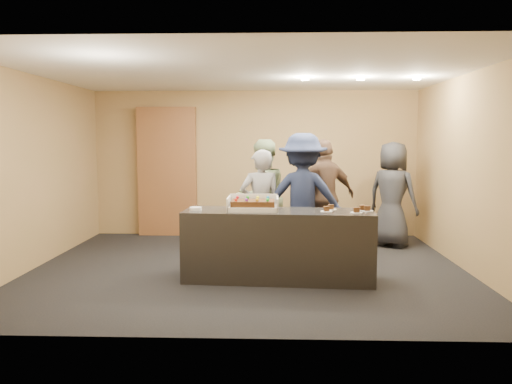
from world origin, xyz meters
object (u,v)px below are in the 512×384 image
person_sage_man (262,198)px  person_brown_extra (325,196)px  cake_box (253,207)px  sheet_cake (253,203)px  person_server_grey (261,206)px  person_navy_man (303,198)px  serving_counter (278,245)px  person_dark_suit (392,194)px  plate_stack (196,209)px  storage_cabinet (167,172)px

person_sage_man → person_brown_extra: bearing=153.2°
cake_box → sheet_cake: cake_box is taller
person_server_grey → person_navy_man: person_navy_man is taller
serving_counter → person_brown_extra: size_ratio=1.33×
person_brown_extra → person_dark_suit: 1.31m
sheet_cake → plate_stack: bearing=180.0°
storage_cabinet → serving_counter: bearing=-55.4°
person_brown_extra → person_sage_man: bearing=-15.3°
plate_stack → cake_box: bearing=1.8°
serving_counter → cake_box: bearing=179.6°
plate_stack → person_server_grey: (0.81, 0.91, -0.09)m
person_navy_man → person_brown_extra: (0.38, 0.55, -0.04)m
plate_stack → person_dark_suit: bearing=35.2°
plate_stack → person_server_grey: bearing=48.3°
person_server_grey → person_brown_extra: person_brown_extra is taller
plate_stack → person_brown_extra: bearing=41.1°
person_navy_man → storage_cabinet: bearing=-35.1°
person_navy_man → person_dark_suit: person_navy_man is taller
serving_counter → person_navy_man: (0.37, 1.03, 0.50)m
cake_box → person_server_grey: 0.89m
storage_cabinet → person_server_grey: size_ratio=1.45×
person_server_grey → person_dark_suit: bearing=-165.8°
person_sage_man → person_navy_man: (0.61, -0.38, 0.05)m
person_brown_extra → person_dark_suit: bearing=179.0°
person_sage_man → person_dark_suit: 2.29m
plate_stack → person_sage_man: (0.81, 1.40, -0.02)m
sheet_cake → person_navy_man: (0.69, 1.03, -0.05)m
serving_counter → cake_box: cake_box is taller
sheet_cake → person_navy_man: person_navy_man is taller
plate_stack → person_brown_extra: 2.39m
person_navy_man → serving_counter: bearing=74.0°
cake_box → plate_stack: cake_box is taller
person_server_grey → person_brown_extra: size_ratio=0.92×
person_server_grey → plate_stack: bearing=33.7°
plate_stack → person_sage_man: size_ratio=0.09×
person_brown_extra → person_dark_suit: (1.19, 0.54, -0.02)m
person_server_grey → person_sage_man: bearing=-105.1°
plate_stack → person_server_grey: size_ratio=0.09×
person_navy_man → person_brown_extra: person_navy_man is taller
cake_box → sheet_cake: bearing=-90.9°
storage_cabinet → plate_stack: bearing=-71.5°
sheet_cake → person_brown_extra: person_brown_extra is taller
serving_counter → person_dark_suit: 2.90m
cake_box → person_server_grey: bearing=85.2°
person_sage_man → person_brown_extra: size_ratio=1.00×
cake_box → person_navy_man: size_ratio=0.34×
serving_counter → person_server_grey: 1.01m
person_sage_man → person_brown_extra: person_brown_extra is taller
person_brown_extra → person_server_grey: bearing=8.7°
person_navy_man → person_brown_extra: 0.67m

